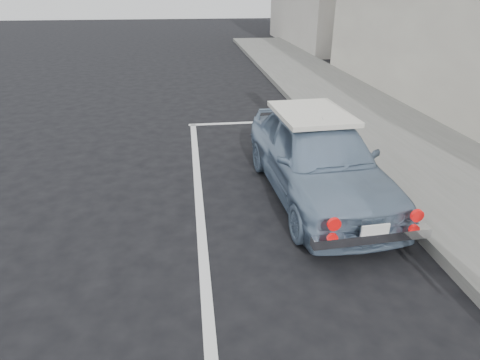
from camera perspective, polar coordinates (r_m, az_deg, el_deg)
The scene contains 5 objects.
ground at distance 3.95m, azimuth 10.08°, elevation -22.13°, with size 80.00×80.00×0.00m, color black.
pline_front at distance 9.56m, azimuth 1.81°, elevation 8.19°, with size 3.00×0.12×0.01m, color silver.
pline_side at distance 6.21m, azimuth -5.91°, elevation -2.16°, with size 0.12×7.00×0.01m, color silver.
retro_coupe at distance 6.07m, azimuth 10.96°, elevation 3.35°, with size 1.67×3.75×1.25m.
cat at distance 5.06m, azimuth 16.05°, elevation -8.90°, with size 0.29×0.41×0.23m.
Camera 1 is at (-0.97, -2.48, 2.91)m, focal length 30.00 mm.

